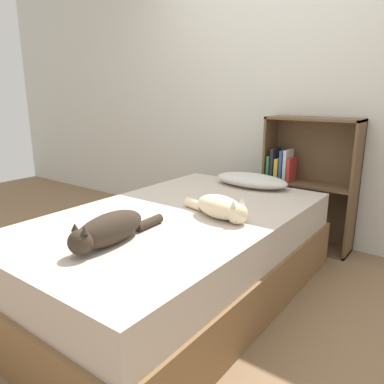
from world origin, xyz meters
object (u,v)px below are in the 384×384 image
(cat_light, at_px, (221,208))
(bookshelf, at_px, (307,181))
(pillow, at_px, (251,180))
(cat_dark, at_px, (108,230))
(bed, at_px, (177,256))

(cat_light, relative_size, bookshelf, 0.46)
(pillow, xyz_separation_m, cat_dark, (0.00, -1.44, 0.03))
(bed, distance_m, bookshelf, 1.39)
(bed, height_order, pillow, pillow)
(pillow, distance_m, cat_dark, 1.44)
(bookshelf, bearing_deg, cat_dark, -98.40)
(cat_dark, bearing_deg, pillow, 177.47)
(pillow, relative_size, bookshelf, 0.55)
(bed, relative_size, pillow, 3.53)
(bed, distance_m, cat_light, 0.44)
(bed, relative_size, bookshelf, 1.95)
(bed, xyz_separation_m, pillow, (0.04, 0.87, 0.33))
(cat_light, distance_m, cat_dark, 0.69)
(pillow, relative_size, cat_light, 1.19)
(bed, relative_size, cat_light, 4.22)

